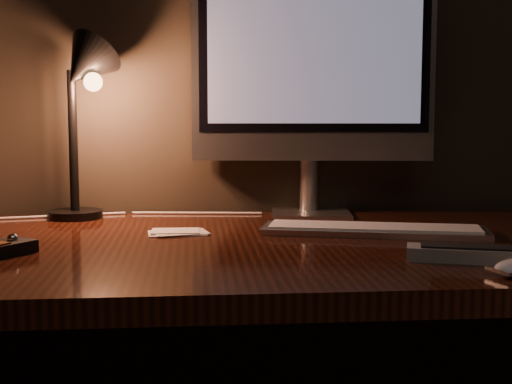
{
  "coord_description": "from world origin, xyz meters",
  "views": [
    {
      "loc": [
        -0.11,
        0.59,
        0.98
      ],
      "look_at": [
        -0.01,
        1.73,
        0.85
      ],
      "focal_mm": 50.0,
      "sensor_mm": 36.0,
      "label": 1
    }
  ],
  "objects": [
    {
      "name": "desk",
      "position": [
        0.0,
        1.93,
        0.62
      ],
      "size": [
        1.6,
        0.75,
        0.75
      ],
      "color": "#3B180D",
      "rests_on": "ground"
    },
    {
      "name": "monitor",
      "position": [
        0.15,
        2.17,
        1.08
      ],
      "size": [
        0.54,
        0.17,
        0.56
      ],
      "rotation": [
        0.0,
        0.0,
        -0.11
      ],
      "color": "silver",
      "rests_on": "desk"
    },
    {
      "name": "keyboard",
      "position": [
        0.23,
        1.92,
        0.76
      ],
      "size": [
        0.44,
        0.22,
        0.02
      ],
      "primitive_type": "cube",
      "rotation": [
        0.0,
        0.0,
        -0.25
      ],
      "color": "silver",
      "rests_on": "desk"
    },
    {
      "name": "tv_remote",
      "position": [
        0.33,
        1.65,
        0.76
      ],
      "size": [
        0.22,
        0.12,
        0.03
      ],
      "rotation": [
        0.0,
        0.0,
        -0.31
      ],
      "color": "gray",
      "rests_on": "desk"
    },
    {
      "name": "papers",
      "position": [
        -0.14,
        1.95,
        0.75
      ],
      "size": [
        0.12,
        0.08,
        0.01
      ],
      "primitive_type": "cube",
      "rotation": [
        0.0,
        0.0,
        0.09
      ],
      "color": "white",
      "rests_on": "desk"
    },
    {
      "name": "desk_lamp",
      "position": [
        -0.35,
        2.14,
        1.02
      ],
      "size": [
        0.2,
        0.21,
        0.4
      ],
      "rotation": [
        0.0,
        0.0,
        -0.28
      ],
      "color": "black",
      "rests_on": "desk"
    },
    {
      "name": "cable",
      "position": [
        -0.26,
        2.19,
        0.75
      ],
      "size": [
        0.61,
        0.02,
        0.01
      ],
      "primitive_type": "cylinder",
      "rotation": [
        0.0,
        1.57,
        0.03
      ],
      "color": "white",
      "rests_on": "desk"
    }
  ]
}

